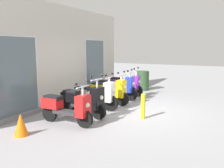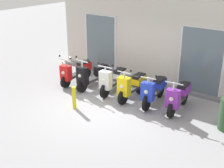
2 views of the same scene
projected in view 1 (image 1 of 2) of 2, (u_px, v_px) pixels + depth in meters
The scene contains 11 objects.
ground_plane at pixel (131, 111), 7.37m from camera, with size 40.00×40.00×0.00m, color #939399.
storefront_facade at pixel (61, 57), 8.35m from camera, with size 7.86×0.50×3.42m.
scooter_red at pixel (66, 107), 6.01m from camera, with size 0.59×1.57×1.16m.
scooter_black at pixel (83, 100), 6.69m from camera, with size 0.61×1.55×1.25m.
scooter_white at pixel (95, 95), 7.47m from camera, with size 0.59×1.61×1.19m.
scooter_yellow at pixel (109, 91), 8.14m from camera, with size 0.55×1.52×1.18m.
scooter_blue at pixel (116, 87), 8.85m from camera, with size 0.57×1.68×1.17m.
scooter_purple at pixel (125, 84), 9.58m from camera, with size 0.60×1.52×1.18m.
traffic_cone at pixel (21, 124), 5.27m from camera, with size 0.32×0.32×0.52m, color orange.
curb_bollard at pixel (143, 106), 6.52m from camera, with size 0.12×0.12×0.70m, color yellow.
trash_bin at pixel (143, 81), 10.87m from camera, with size 0.55×0.55×0.89m, color #2D4C2D.
Camera 1 is at (-6.63, -2.75, 1.98)m, focal length 37.62 mm.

